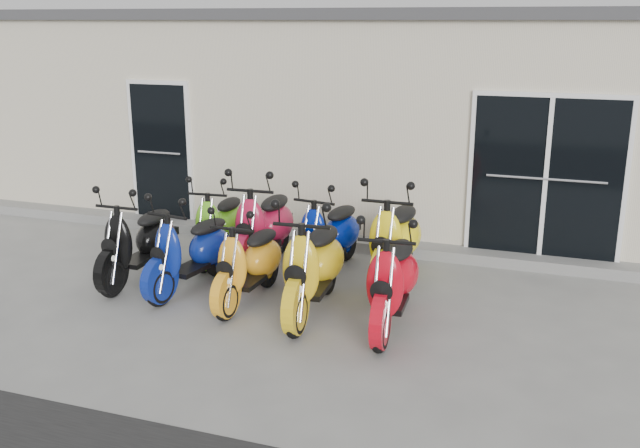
# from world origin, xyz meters

# --- Properties ---
(ground) EXTENTS (80.00, 80.00, 0.00)m
(ground) POSITION_xyz_m (0.00, 0.00, 0.00)
(ground) COLOR gray
(ground) RESTS_ON ground
(building) EXTENTS (14.00, 6.00, 3.20)m
(building) POSITION_xyz_m (0.00, 5.20, 1.60)
(building) COLOR beige
(building) RESTS_ON ground
(roof_cap) EXTENTS (14.20, 6.20, 0.16)m
(roof_cap) POSITION_xyz_m (0.00, 5.20, 3.28)
(roof_cap) COLOR #3F3F42
(roof_cap) RESTS_ON building
(front_step) EXTENTS (14.00, 0.40, 0.15)m
(front_step) POSITION_xyz_m (0.00, 2.02, 0.07)
(front_step) COLOR gray
(front_step) RESTS_ON ground
(door_left) EXTENTS (1.07, 0.08, 2.22)m
(door_left) POSITION_xyz_m (-3.20, 2.17, 1.26)
(door_left) COLOR black
(door_left) RESTS_ON front_step
(door_right) EXTENTS (2.02, 0.08, 2.22)m
(door_right) POSITION_xyz_m (2.60, 2.17, 1.26)
(door_right) COLOR black
(door_right) RESTS_ON front_step
(scooter_front_black) EXTENTS (0.66, 1.78, 1.31)m
(scooter_front_black) POSITION_xyz_m (-2.16, -0.14, 0.66)
(scooter_front_black) COLOR black
(scooter_front_black) RESTS_ON ground
(scooter_front_blue) EXTENTS (0.88, 1.81, 1.28)m
(scooter_front_blue) POSITION_xyz_m (-1.38, -0.22, 0.64)
(scooter_front_blue) COLOR navy
(scooter_front_blue) RESTS_ON ground
(scooter_front_orange_a) EXTENTS (0.66, 1.69, 1.24)m
(scooter_front_orange_a) POSITION_xyz_m (-0.55, -0.35, 0.62)
(scooter_front_orange_a) COLOR #FFA71F
(scooter_front_orange_a) RESTS_ON ground
(scooter_front_orange_b) EXTENTS (0.83, 1.98, 1.43)m
(scooter_front_orange_b) POSITION_xyz_m (0.28, -0.41, 0.72)
(scooter_front_orange_b) COLOR yellow
(scooter_front_orange_b) RESTS_ON ground
(scooter_front_red) EXTENTS (0.77, 1.87, 1.35)m
(scooter_front_red) POSITION_xyz_m (1.20, -0.49, 0.68)
(scooter_front_red) COLOR red
(scooter_front_red) RESTS_ON ground
(scooter_back_green) EXTENTS (0.77, 1.74, 1.25)m
(scooter_back_green) POSITION_xyz_m (-1.58, 0.95, 0.63)
(scooter_back_green) COLOR #6AC921
(scooter_back_green) RESTS_ON ground
(scooter_back_red) EXTENTS (0.79, 1.97, 1.43)m
(scooter_back_red) POSITION_xyz_m (-0.87, 0.83, 0.72)
(scooter_back_red) COLOR #BB173C
(scooter_back_red) RESTS_ON ground
(scooter_back_blue) EXTENTS (0.89, 1.83, 1.30)m
(scooter_back_blue) POSITION_xyz_m (0.01, 0.92, 0.65)
(scooter_back_blue) COLOR #011891
(scooter_back_blue) RESTS_ON ground
(scooter_back_yellow) EXTENTS (0.72, 1.95, 1.44)m
(scooter_back_yellow) POSITION_xyz_m (0.91, 0.83, 0.72)
(scooter_back_yellow) COLOR yellow
(scooter_back_yellow) RESTS_ON ground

